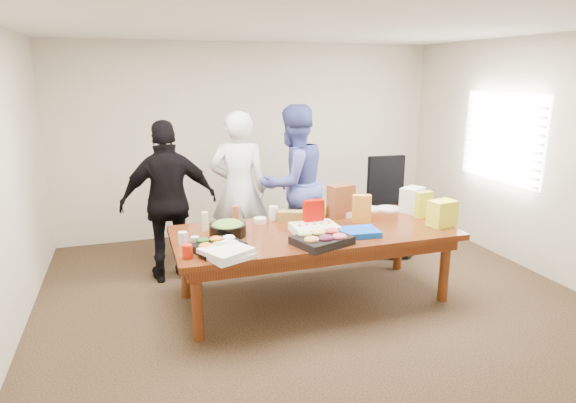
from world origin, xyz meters
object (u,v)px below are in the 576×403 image
object	(u,v)px
conference_table	(314,265)
salad_bowl	(228,230)
sheet_cake	(314,228)
office_chair	(393,209)
person_center	(239,190)
person_right	(293,184)

from	to	relation	value
conference_table	salad_bowl	world-z (taller)	salad_bowl
sheet_cake	office_chair	bearing A→B (deg)	34.97
office_chair	sheet_cake	xyz separation A→B (m)	(-1.48, -1.02, 0.19)
sheet_cake	conference_table	bearing A→B (deg)	69.17
person_center	sheet_cake	bearing A→B (deg)	121.76
person_right	salad_bowl	world-z (taller)	person_right
person_center	person_right	xyz separation A→B (m)	(0.68, 0.00, 0.03)
person_right	sheet_cake	bearing A→B (deg)	60.01
person_center	conference_table	bearing A→B (deg)	123.77
conference_table	sheet_cake	distance (m)	0.42
office_chair	person_right	xyz separation A→B (m)	(-1.28, 0.24, 0.37)
office_chair	person_center	bearing A→B (deg)	176.25
office_chair	salad_bowl	world-z (taller)	office_chair
person_right	salad_bowl	xyz separation A→B (m)	(-1.04, -1.10, -0.15)
conference_table	person_right	size ratio (longest dim) A/B	1.45
person_center	person_right	size ratio (longest dim) A/B	0.97
conference_table	office_chair	distance (m)	1.76
office_chair	person_right	size ratio (longest dim) A/B	0.62
sheet_cake	salad_bowl	xyz separation A→B (m)	(-0.83, 0.17, 0.02)
person_center	person_right	bearing A→B (deg)	-168.84
person_right	salad_bowl	size ratio (longest dim) A/B	5.37
person_center	salad_bowl	size ratio (longest dim) A/B	5.21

